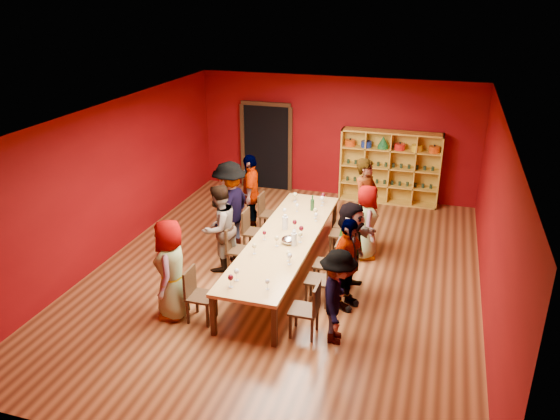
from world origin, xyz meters
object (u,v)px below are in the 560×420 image
Objects in this scene: chair_person_left_2 at (236,247)px; person_right_1 at (347,264)px; chair_person_left_4 at (266,211)px; person_right_0 at (337,297)px; chair_person_right_3 at (345,231)px; person_right_4 at (365,204)px; chair_person_left_0 at (197,292)px; chair_person_right_1 at (323,277)px; person_left_4 at (251,193)px; person_left_0 at (171,269)px; chair_person_right_4 at (349,223)px; wine_bottle at (312,205)px; person_right_2 at (350,247)px; chair_person_right_0 at (309,307)px; person_left_3 at (230,207)px; shelving_unit at (390,164)px; chair_person_left_3 at (251,229)px; spittoon_bowl at (289,240)px; tasting_table at (285,240)px; person_left_2 at (219,228)px; chair_person_right_2 at (331,262)px; person_right_3 at (366,222)px.

person_right_1 is at bearing -16.37° from chair_person_left_2.
chair_person_left_4 is 4.09m from person_right_0.
person_right_4 is at bearing 55.55° from chair_person_right_3.
chair_person_left_0 is 1.00× the size of chair_person_right_1.
person_left_0 is at bearing -13.83° from person_left_4.
chair_person_left_4 is 1.00× the size of chair_person_right_4.
person_right_2 is at bearing -56.30° from wine_bottle.
chair_person_left_0 is at bearing -176.88° from chair_person_right_0.
chair_person_right_0 is 1.08m from person_right_1.
person_left_3 is 3.64m from person_right_0.
person_right_1 reaches higher than chair_person_left_0.
shelving_unit reaches higher than chair_person_right_1.
wine_bottle reaches higher than chair_person_left_3.
chair_person_right_1 is 1.01m from spittoon_bowl.
chair_person_left_4 is at bearing 177.16° from chair_person_right_4.
tasting_table is 0.28m from spittoon_bowl.
person_right_2 is (2.15, 1.64, 0.33)m from chair_person_left_0.
chair_person_right_0 is 0.49m from person_right_0.
chair_person_left_0 is at bearing 16.37° from person_left_3.
chair_person_left_3 is 2.35m from chair_person_right_1.
chair_person_right_3 is at bearing -16.36° from chair_person_left_4.
person_left_2 is at bearing -141.22° from chair_person_right_4.
chair_person_right_2 reaches higher than tasting_table.
chair_person_left_0 is at bearing -122.74° from spittoon_bowl.
person_left_3 is (-1.35, 0.71, 0.22)m from tasting_table.
chair_person_left_0 is 2.62m from person_left_3.
person_left_3 is at bearing 146.52° from chair_person_right_1.
person_right_2 is 1.10× the size of person_right_3.
chair_person_right_0 is at bearing 177.15° from person_right_2.
chair_person_left_2 and chair_person_right_2 have the same top height.
chair_person_right_4 and spittoon_bowl have the same top height.
person_right_2 is (2.15, -0.06, 0.33)m from chair_person_left_2.
chair_person_right_1 is at bearing -36.79° from spittoon_bowl.
person_left_4 is 1.95× the size of chair_person_right_1.
chair_person_left_2 is 2.77m from person_right_0.
person_left_4 reaches higher than person_right_2.
wine_bottle reaches higher than chair_person_right_1.
tasting_table is 2.01m from person_right_4.
chair_person_right_1 and chair_person_right_2 have the same top height.
person_right_2 reaches higher than chair_person_right_2.
chair_person_right_4 is (0.91, 1.58, -0.20)m from tasting_table.
person_left_2 reaches higher than spittoon_bowl.
person_right_2 is at bearing 160.21° from person_right_3.
chair_person_left_2 is 0.56× the size of person_right_1.
person_left_3 is at bearing 158.09° from chair_person_right_2.
person_right_0 is (2.68, -2.45, -0.17)m from person_left_3.
person_left_4 is (-0.35, 3.52, 0.37)m from chair_person_left_0.
person_right_4 reaches higher than person_right_0.
person_left_3 is at bearing 99.69° from chair_person_left_0.
person_right_4 is (0.30, 0.44, 0.45)m from chair_person_right_3.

